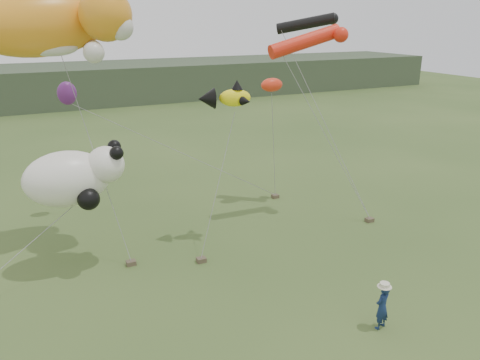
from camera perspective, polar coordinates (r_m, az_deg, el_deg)
name	(u,v)px	position (r m, az deg, el deg)	size (l,w,h in m)	color
ground	(298,303)	(16.05, 7.06, -14.68)	(120.00, 120.00, 0.00)	#385123
headland	(58,86)	(56.41, -21.32, 10.66)	(90.00, 13.00, 4.00)	#2D3D28
festival_attendant	(382,307)	(15.08, 16.94, -14.58)	(0.53, 0.35, 1.46)	#14254B
sandbag_anchors	(206,245)	(19.46, -4.11, -7.85)	(17.31, 5.29, 0.18)	brown
cat_kite	(56,23)	(18.85, -21.53, 17.39)	(6.72, 3.63, 2.93)	orange
fish_kite	(225,97)	(18.43, -1.90, 10.03)	(2.16, 1.44, 1.09)	#FFEF12
tube_kites	(311,34)	(21.83, 8.67, 17.21)	(4.21, 3.51, 1.92)	black
panda_kite	(73,177)	(17.64, -19.64, 0.33)	(3.52, 2.28, 2.19)	white
misc_kites	(172,89)	(22.02, -8.27, 10.93)	(10.00, 2.92, 1.02)	#F4361A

